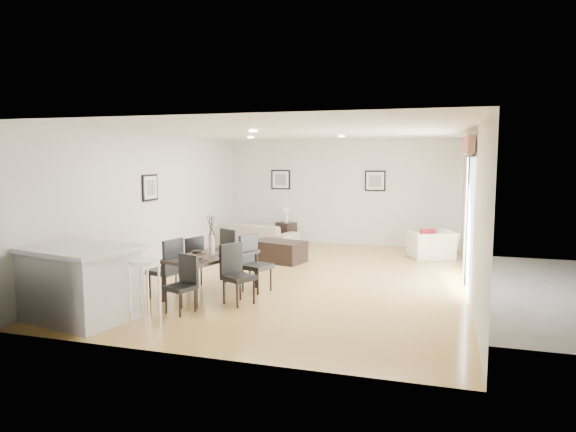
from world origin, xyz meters
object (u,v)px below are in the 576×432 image
(dining_chair_efar, at_px, (253,260))
(dining_chair_foot, at_px, (233,252))
(coffee_table, at_px, (278,251))
(dining_chair_wnear, at_px, (169,265))
(dining_chair_head, at_px, (184,280))
(sofa, at_px, (257,235))
(side_table, at_px, (286,233))
(bar_stool, at_px, (144,269))
(armchair, at_px, (432,245))
(kitchen_island, at_px, (80,282))
(dining_chair_wfar, at_px, (191,259))
(dining_table, at_px, (212,259))
(dining_chair_enear, at_px, (235,270))

(dining_chair_efar, height_order, dining_chair_foot, dining_chair_foot)
(coffee_table, bearing_deg, dining_chair_wnear, -88.84)
(dining_chair_head, relative_size, coffee_table, 0.74)
(sofa, relative_size, side_table, 3.74)
(bar_stool, bearing_deg, armchair, 58.78)
(dining_chair_efar, relative_size, dining_chair_head, 1.13)
(dining_chair_wnear, relative_size, bar_stool, 1.06)
(dining_chair_efar, bearing_deg, kitchen_island, 161.38)
(dining_chair_wfar, bearing_deg, bar_stool, 32.37)
(kitchen_island, bearing_deg, dining_table, 66.79)
(dining_chair_wfar, relative_size, coffee_table, 0.78)
(coffee_table, bearing_deg, dining_chair_wfar, -93.05)
(dining_chair_wfar, relative_size, dining_chair_efar, 0.93)
(dining_chair_enear, xyz_separation_m, kitchen_island, (-1.75, -1.35, 0.00))
(dining_chair_wfar, relative_size, bar_stool, 0.97)
(armchair, distance_m, dining_chair_head, 6.15)
(dining_chair_foot, height_order, kitchen_island, kitchen_island)
(dining_table, distance_m, dining_chair_foot, 0.99)
(kitchen_island, distance_m, bar_stool, 1.05)
(sofa, bearing_deg, dining_chair_head, 111.90)
(side_table, bearing_deg, dining_table, -86.48)
(dining_chair_efar, xyz_separation_m, side_table, (-0.88, 4.79, -0.26))
(kitchen_island, bearing_deg, dining_chair_head, 42.21)
(dining_chair_wfar, xyz_separation_m, coffee_table, (0.78, 2.48, -0.27))
(coffee_table, bearing_deg, side_table, 117.27)
(dining_chair_head, bearing_deg, dining_table, 110.93)
(sofa, height_order, dining_chair_wfar, dining_chair_wfar)
(sofa, relative_size, dining_table, 1.17)
(side_table, bearing_deg, dining_chair_wfar, -92.88)
(sofa, bearing_deg, dining_chair_foot, 115.99)
(dining_table, relative_size, dining_chair_head, 2.09)
(dining_chair_wnear, relative_size, dining_chair_wfar, 1.09)
(dining_table, bearing_deg, coffee_table, 102.23)
(dining_chair_efar, bearing_deg, dining_table, 147.98)
(dining_table, height_order, dining_chair_head, dining_chair_head)
(armchair, xyz_separation_m, dining_chair_wfar, (-3.95, -3.79, 0.18))
(dining_chair_wnear, height_order, dining_chair_efar, dining_chair_wnear)
(sofa, relative_size, dining_chair_wfar, 2.33)
(dining_chair_foot, bearing_deg, dining_chair_enear, 141.70)
(dining_chair_wnear, distance_m, dining_chair_head, 0.82)
(kitchen_island, height_order, bar_stool, kitchen_island)
(dining_chair_wfar, xyz_separation_m, dining_chair_head, (0.59, -1.36, -0.02))
(dining_table, bearing_deg, side_table, 110.11)
(armchair, relative_size, dining_table, 0.54)
(armchair, bearing_deg, bar_stool, 34.26)
(dining_chair_wfar, height_order, dining_chair_efar, dining_chair_efar)
(dining_chair_foot, bearing_deg, dining_chair_wnear, 97.30)
(dining_table, relative_size, coffee_table, 1.55)
(dining_chair_enear, xyz_separation_m, coffee_table, (-0.35, 3.21, -0.29))
(dining_chair_enear, bearing_deg, dining_chair_wnear, 121.37)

